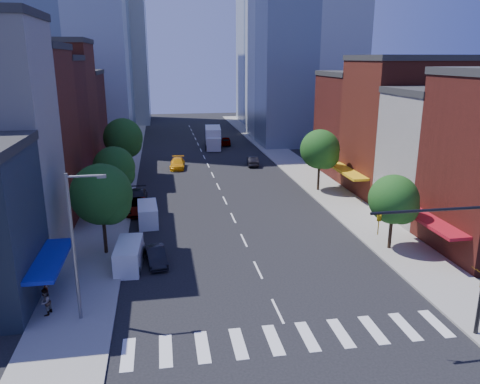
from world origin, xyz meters
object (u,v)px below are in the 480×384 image
object	(u,v)px
parked_car_third	(136,206)
parked_car_rear	(138,197)
traffic_car_far	(226,141)
parked_car_second	(156,256)
box_truck	(213,138)
taxi	(177,163)
cargo_van_near	(129,256)
parked_car_front	(130,254)
cargo_van_far	(148,214)
pedestrian_near	(45,288)
traffic_car_oncoming	(253,161)
pedestrian_far	(45,302)

from	to	relation	value
parked_car_third	parked_car_rear	size ratio (longest dim) A/B	1.04
parked_car_rear	traffic_car_far	distance (m)	36.40
parked_car_second	box_truck	size ratio (longest dim) A/B	0.44
taxi	box_truck	bearing A→B (deg)	70.91
cargo_van_near	box_truck	xyz separation A→B (m)	(11.90, 48.05, 0.71)
parked_car_front	cargo_van_far	xyz separation A→B (m)	(1.22, 8.93, 0.15)
parked_car_second	parked_car_rear	distance (m)	16.42
parked_car_front	parked_car_second	world-z (taller)	parked_car_front
parked_car_third	taxi	distance (m)	20.08
parked_car_second	taxi	distance (m)	32.46
parked_car_second	box_truck	bearing A→B (deg)	70.79
parked_car_front	pedestrian_near	size ratio (longest dim) A/B	2.65
cargo_van_near	cargo_van_far	size ratio (longest dim) A/B	1.02
parked_car_third	cargo_van_near	distance (m)	13.25
traffic_car_oncoming	traffic_car_far	size ratio (longest dim) A/B	0.95
cargo_van_far	box_truck	bearing A→B (deg)	71.48
traffic_car_oncoming	pedestrian_near	distance (m)	42.66
parked_car_second	traffic_car_oncoming	xyz separation A→B (m)	(13.95, 32.32, 0.05)
parked_car_front	cargo_van_far	distance (m)	9.02
parked_car_third	taxi	xyz separation A→B (m)	(4.97, 19.45, 0.02)
parked_car_third	cargo_van_near	xyz separation A→B (m)	(-0.01, -13.25, 0.25)
taxi	traffic_car_far	distance (m)	19.80
traffic_car_oncoming	pedestrian_far	world-z (taller)	pedestrian_far
parked_car_front	traffic_car_oncoming	bearing A→B (deg)	71.35
cargo_van_far	taxi	bearing A→B (deg)	77.77
parked_car_third	cargo_van_near	bearing A→B (deg)	-97.43
parked_car_second	taxi	size ratio (longest dim) A/B	0.79
cargo_van_far	traffic_car_far	size ratio (longest dim) A/B	1.03
parked_car_front	taxi	world-z (taller)	parked_car_front
parked_car_third	pedestrian_near	world-z (taller)	pedestrian_near
cargo_van_near	cargo_van_far	world-z (taller)	cargo_van_near
parked_car_front	pedestrian_near	world-z (taller)	pedestrian_near
traffic_car_oncoming	pedestrian_near	world-z (taller)	pedestrian_near
taxi	cargo_van_far	bearing A→B (deg)	-94.06
pedestrian_near	pedestrian_far	size ratio (longest dim) A/B	1.02
box_truck	cargo_van_far	bearing A→B (deg)	-100.28
cargo_van_far	box_truck	size ratio (longest dim) A/B	0.51
box_truck	traffic_car_far	bearing A→B (deg)	44.24
taxi	pedestrian_near	world-z (taller)	pedestrian_near
parked_car_third	pedestrian_far	bearing A→B (deg)	-110.71
parked_car_front	traffic_car_far	size ratio (longest dim) A/B	1.05
traffic_car_oncoming	pedestrian_near	size ratio (longest dim) A/B	2.39
taxi	traffic_car_far	bearing A→B (deg)	66.67
parked_car_third	taxi	bearing A→B (deg)	68.28
traffic_car_far	pedestrian_near	bearing A→B (deg)	78.36
parked_car_rear	parked_car_third	bearing A→B (deg)	-88.83
cargo_van_near	parked_car_front	bearing A→B (deg)	92.78
parked_car_rear	traffic_car_oncoming	xyz separation A→B (m)	(15.95, 16.02, -0.01)
taxi	pedestrian_far	size ratio (longest dim) A/B	2.89
parked_car_third	cargo_van_far	world-z (taller)	cargo_van_far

